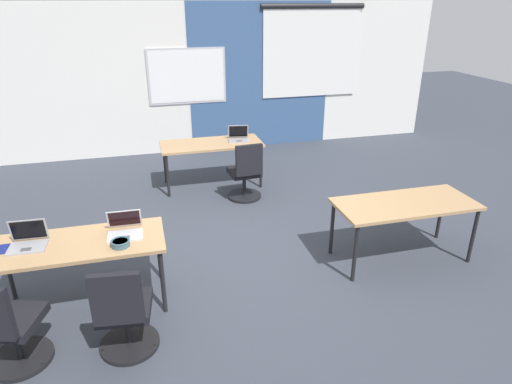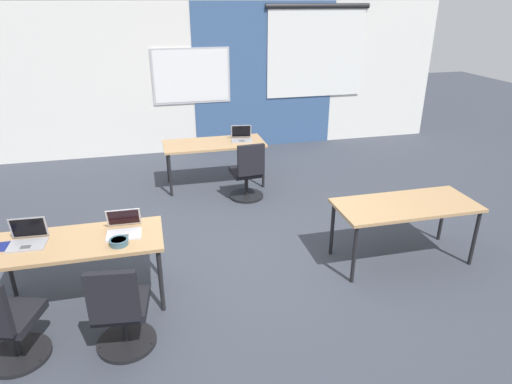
{
  "view_description": "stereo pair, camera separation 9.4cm",
  "coord_description": "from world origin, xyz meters",
  "px_view_note": "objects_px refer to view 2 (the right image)",
  "views": [
    {
      "loc": [
        -1.06,
        -4.59,
        2.85
      ],
      "look_at": [
        0.14,
        -0.04,
        0.79
      ],
      "focal_mm": 31.32,
      "sensor_mm": 36.0,
      "label": 1
    },
    {
      "loc": [
        -0.97,
        -4.61,
        2.85
      ],
      "look_at": [
        0.14,
        -0.04,
        0.79
      ],
      "focal_mm": 31.32,
      "sensor_mm": 36.0,
      "label": 2
    }
  ],
  "objects_px": {
    "chair_near_left_end": "(6,328)",
    "snack_bowl": "(119,241)",
    "laptop_near_left_end": "(28,239)",
    "chair_near_left_inner": "(121,315)",
    "chair_far_right": "(248,176)",
    "laptop_far_right": "(242,137)",
    "desk_near_left": "(78,246)",
    "desk_near_right": "(406,209)",
    "laptop_near_left_inner": "(124,228)",
    "desk_far_center": "(214,146)"
  },
  "relations": [
    {
      "from": "chair_near_left_end",
      "to": "snack_bowl",
      "type": "bearing_deg",
      "value": -131.85
    },
    {
      "from": "laptop_near_left_end",
      "to": "chair_near_left_inner",
      "type": "xyz_separation_m",
      "value": [
        0.83,
        -0.83,
        -0.39
      ]
    },
    {
      "from": "chair_far_right",
      "to": "snack_bowl",
      "type": "relative_size",
      "value": 5.18
    },
    {
      "from": "chair_near_left_end",
      "to": "chair_near_left_inner",
      "type": "relative_size",
      "value": 1.0
    },
    {
      "from": "chair_near_left_inner",
      "to": "laptop_far_right",
      "type": "bearing_deg",
      "value": -109.78
    },
    {
      "from": "chair_far_right",
      "to": "desk_near_left",
      "type": "bearing_deg",
      "value": 40.2
    },
    {
      "from": "desk_near_right",
      "to": "laptop_near_left_end",
      "type": "bearing_deg",
      "value": 179.28
    },
    {
      "from": "chair_near_left_inner",
      "to": "snack_bowl",
      "type": "distance_m",
      "value": 0.71
    },
    {
      "from": "desk_near_left",
      "to": "chair_near_left_inner",
      "type": "xyz_separation_m",
      "value": [
        0.39,
        -0.78,
        -0.28
      ]
    },
    {
      "from": "chair_far_right",
      "to": "laptop_near_left_inner",
      "type": "bearing_deg",
      "value": 45.89
    },
    {
      "from": "chair_near_left_end",
      "to": "chair_near_left_inner",
      "type": "xyz_separation_m",
      "value": [
        0.91,
        -0.06,
        0.0
      ]
    },
    {
      "from": "laptop_far_right",
      "to": "chair_far_right",
      "type": "distance_m",
      "value": 0.82
    },
    {
      "from": "laptop_near_left_inner",
      "to": "laptop_far_right",
      "type": "height_order",
      "value": "laptop_far_right"
    },
    {
      "from": "desk_near_left",
      "to": "desk_far_center",
      "type": "distance_m",
      "value": 3.3
    },
    {
      "from": "chair_near_left_end",
      "to": "laptop_near_left_inner",
      "type": "relative_size",
      "value": 2.72
    },
    {
      "from": "chair_near_left_inner",
      "to": "snack_bowl",
      "type": "height_order",
      "value": "chair_near_left_inner"
    },
    {
      "from": "chair_near_left_end",
      "to": "desk_near_right",
      "type": "bearing_deg",
      "value": -152.42
    },
    {
      "from": "desk_far_center",
      "to": "chair_far_right",
      "type": "xyz_separation_m",
      "value": [
        0.39,
        -0.69,
        -0.28
      ]
    },
    {
      "from": "chair_far_right",
      "to": "laptop_far_right",
      "type": "bearing_deg",
      "value": -99.43
    },
    {
      "from": "desk_far_center",
      "to": "chair_far_right",
      "type": "bearing_deg",
      "value": -60.56
    },
    {
      "from": "chair_far_right",
      "to": "snack_bowl",
      "type": "distance_m",
      "value": 2.9
    },
    {
      "from": "desk_far_center",
      "to": "snack_bowl",
      "type": "distance_m",
      "value": 3.27
    },
    {
      "from": "desk_far_center",
      "to": "laptop_near_left_end",
      "type": "xyz_separation_m",
      "value": [
        -2.19,
        -2.75,
        0.11
      ]
    },
    {
      "from": "laptop_near_left_end",
      "to": "laptop_near_left_inner",
      "type": "height_order",
      "value": "laptop_near_left_end"
    },
    {
      "from": "chair_far_right",
      "to": "laptop_near_left_end",
      "type": "bearing_deg",
      "value": 34.26
    },
    {
      "from": "laptop_near_left_end",
      "to": "chair_near_left_end",
      "type": "height_order",
      "value": "laptop_near_left_end"
    },
    {
      "from": "snack_bowl",
      "to": "laptop_near_left_end",
      "type": "bearing_deg",
      "value": 164.87
    },
    {
      "from": "desk_near_right",
      "to": "chair_far_right",
      "type": "xyz_separation_m",
      "value": [
        -1.36,
        2.11,
        -0.28
      ]
    },
    {
      "from": "laptop_near_left_end",
      "to": "chair_far_right",
      "type": "xyz_separation_m",
      "value": [
        2.58,
        2.06,
        -0.39
      ]
    },
    {
      "from": "desk_far_center",
      "to": "snack_bowl",
      "type": "relative_size",
      "value": 9.01
    },
    {
      "from": "desk_near_right",
      "to": "snack_bowl",
      "type": "distance_m",
      "value": 3.11
    },
    {
      "from": "laptop_near_left_inner",
      "to": "desk_far_center",
      "type": "bearing_deg",
      "value": 65.84
    },
    {
      "from": "desk_near_right",
      "to": "laptop_near_left_end",
      "type": "xyz_separation_m",
      "value": [
        -3.94,
        0.05,
        0.11
      ]
    },
    {
      "from": "chair_near_left_inner",
      "to": "chair_near_left_end",
      "type": "bearing_deg",
      "value": 3.35
    },
    {
      "from": "chair_near_left_inner",
      "to": "chair_far_right",
      "type": "distance_m",
      "value": 3.37
    },
    {
      "from": "desk_near_right",
      "to": "chair_far_right",
      "type": "distance_m",
      "value": 2.52
    },
    {
      "from": "chair_near_left_end",
      "to": "laptop_near_left_end",
      "type": "bearing_deg",
      "value": -78.8
    },
    {
      "from": "desk_near_left",
      "to": "chair_near_left_end",
      "type": "height_order",
      "value": "chair_near_left_end"
    },
    {
      "from": "chair_near_left_inner",
      "to": "laptop_far_right",
      "type": "height_order",
      "value": "laptop_far_right"
    },
    {
      "from": "desk_near_right",
      "to": "chair_near_left_end",
      "type": "bearing_deg",
      "value": -169.88
    },
    {
      "from": "laptop_near_left_inner",
      "to": "chair_near_left_inner",
      "type": "bearing_deg",
      "value": -91.75
    },
    {
      "from": "chair_near_left_end",
      "to": "laptop_near_left_inner",
      "type": "distance_m",
      "value": 1.29
    },
    {
      "from": "desk_near_right",
      "to": "chair_near_left_inner",
      "type": "xyz_separation_m",
      "value": [
        -3.11,
        -0.78,
        -0.28
      ]
    },
    {
      "from": "laptop_near_left_inner",
      "to": "snack_bowl",
      "type": "bearing_deg",
      "value": -98.64
    },
    {
      "from": "snack_bowl",
      "to": "desk_near_right",
      "type": "bearing_deg",
      "value": 3.22
    },
    {
      "from": "laptop_near_left_inner",
      "to": "chair_far_right",
      "type": "bearing_deg",
      "value": 51.65
    },
    {
      "from": "desk_near_right",
      "to": "chair_far_right",
      "type": "height_order",
      "value": "chair_far_right"
    },
    {
      "from": "snack_bowl",
      "to": "chair_near_left_inner",
      "type": "bearing_deg",
      "value": -90.5
    },
    {
      "from": "snack_bowl",
      "to": "chair_near_left_end",
      "type": "bearing_deg",
      "value": -149.31
    },
    {
      "from": "laptop_near_left_inner",
      "to": "snack_bowl",
      "type": "height_order",
      "value": "laptop_near_left_inner"
    }
  ]
}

